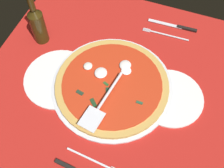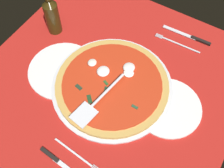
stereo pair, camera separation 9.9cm
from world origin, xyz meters
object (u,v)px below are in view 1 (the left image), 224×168
at_px(dinner_plate_right, 59,79).
at_px(place_setting_near, 171,31).
at_px(place_setting_far, 84,166).
at_px(beer_bottle, 38,24).
at_px(dinner_plate_left, 170,98).
at_px(pizza, 112,84).
at_px(pizza_server, 102,103).

relative_size(dinner_plate_right, place_setting_near, 1.23).
height_order(place_setting_near, place_setting_far, same).
bearing_deg(place_setting_near, beer_bottle, 23.31).
xyz_separation_m(dinner_plate_left, beer_bottle, (0.55, -0.08, 0.08)).
height_order(dinner_plate_left, dinner_plate_right, same).
bearing_deg(beer_bottle, dinner_plate_right, 134.87).
xyz_separation_m(pizza, place_setting_far, (-0.02, 0.30, -0.02)).
bearing_deg(pizza_server, pizza, -171.30).
bearing_deg(dinner_plate_left, pizza_server, 30.45).
distance_m(place_setting_near, beer_bottle, 0.53).
distance_m(dinner_plate_left, place_setting_near, 0.31).
height_order(pizza, place_setting_far, pizza).
relative_size(dinner_plate_left, pizza, 0.57).
xyz_separation_m(place_setting_far, beer_bottle, (0.36, -0.41, 0.09)).
distance_m(dinner_plate_right, pizza_server, 0.20).
distance_m(pizza, pizza_server, 0.10).
distance_m(pizza_server, place_setting_far, 0.21).
bearing_deg(dinner_plate_right, dinner_plate_left, -170.84).
bearing_deg(pizza, pizza_server, 89.70).
relative_size(place_setting_near, beer_bottle, 0.93).
bearing_deg(place_setting_near, place_setting_far, 77.74).
bearing_deg(place_setting_far, pizza, 98.26).
xyz_separation_m(place_setting_near, place_setting_far, (0.12, 0.63, 0.00)).
bearing_deg(pizza_server, dinner_plate_left, 129.45).
xyz_separation_m(pizza_server, place_setting_near, (-0.14, -0.43, -0.04)).
height_order(dinner_plate_right, pizza_server, pizza_server).
bearing_deg(pizza_server, dinner_plate_right, -97.99).
height_order(place_setting_far, beer_bottle, beer_bottle).
xyz_separation_m(dinner_plate_left, place_setting_near, (0.07, -0.31, -0.00)).
height_order(pizza_server, place_setting_far, pizza_server).
height_order(dinner_plate_left, place_setting_near, place_setting_near).
relative_size(dinner_plate_right, place_setting_far, 1.29).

